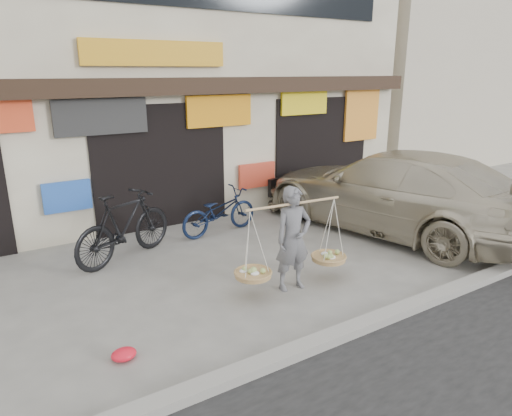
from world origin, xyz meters
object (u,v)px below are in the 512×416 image
bike_1 (124,226)px  bike_2 (219,212)px  suv (391,191)px  street_vendor (293,243)px

bike_1 → bike_2: bike_1 is taller
bike_2 → suv: (3.28, -1.76, 0.39)m
street_vendor → bike_1: (-1.91, 2.57, -0.13)m
street_vendor → suv: 3.70m
suv → bike_2: bearing=-40.2°
street_vendor → bike_2: 2.95m
bike_1 → suv: bearing=-128.5°
street_vendor → bike_2: street_vendor is taller
street_vendor → bike_2: size_ratio=1.07×
bike_1 → bike_2: bearing=-104.5°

